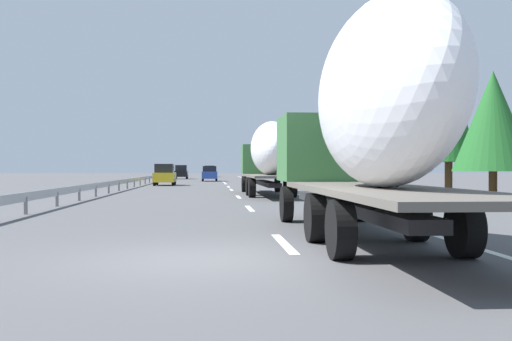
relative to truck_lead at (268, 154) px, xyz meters
The scene contains 24 objects.
ground_plane 17.41m from the truck_lead, 12.05° to the left, with size 260.00×260.00×0.00m, color #4C4C4F.
lane_stripe_0 21.34m from the truck_lead, behind, with size 3.20×0.20×0.01m, color white.
lane_stripe_1 10.98m from the truck_lead, behind, with size 3.20×0.20×0.01m, color white.
lane_stripe_2 3.33m from the truck_lead, 130.41° to the left, with size 3.20×0.20×0.01m, color white.
lane_stripe_3 9.41m from the truck_lead, 11.40° to the left, with size 3.20×0.20×0.01m, color white.
lane_stripe_4 15.86m from the truck_lead, ahead, with size 3.20×0.20×0.01m, color white.
lane_stripe_5 25.16m from the truck_lead, ahead, with size 3.20×0.20×0.01m, color white.
lane_stripe_6 30.59m from the truck_lead, ahead, with size 3.20×0.20×0.01m, color white.
lane_stripe_7 36.95m from the truck_lead, ahead, with size 3.20×0.20×0.01m, color white.
edge_line_right 22.07m from the truck_lead, ahead, with size 110.00×0.20×0.01m, color white.
truck_lead is the anchor object (origin of this frame).
truck_trailing 21.07m from the truck_lead, behind, with size 13.13×2.55×4.82m.
car_black_suv 51.62m from the truck_lead, ahead, with size 4.04×1.82×1.99m.
car_blue_sedan 36.73m from the truck_lead, ahead, with size 4.44×1.83×1.80m.
car_yellow_coupe 21.41m from the truck_lead, 20.33° to the left, with size 4.14×1.85×1.94m.
car_white_van 70.47m from the truck_lead, ahead, with size 4.16×1.89×1.99m.
road_sign 17.03m from the truck_lead, 10.49° to the right, with size 0.10×0.90×3.45m.
tree_0 12.70m from the truck_lead, 136.15° to the right, with size 3.40×3.40×5.76m.
tree_1 33.19m from the truck_lead, 15.80° to the right, with size 3.52×3.52×6.64m.
tree_2 10.23m from the truck_lead, 122.28° to the right, with size 2.55×2.55×7.77m.
tree_3 7.02m from the truck_lead, 82.51° to the right, with size 2.92×2.92×7.36m.
tree_4 16.53m from the truck_lead, 21.20° to the right, with size 2.80×2.80×5.91m.
tree_5 60.68m from the truck_lead, ahead, with size 3.72×3.72×5.42m.
guardrail_median 22.13m from the truck_lead, 25.79° to the left, with size 94.00×0.10×0.76m.
Camera 1 is at (-10.12, -0.26, 1.58)m, focal length 41.02 mm.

